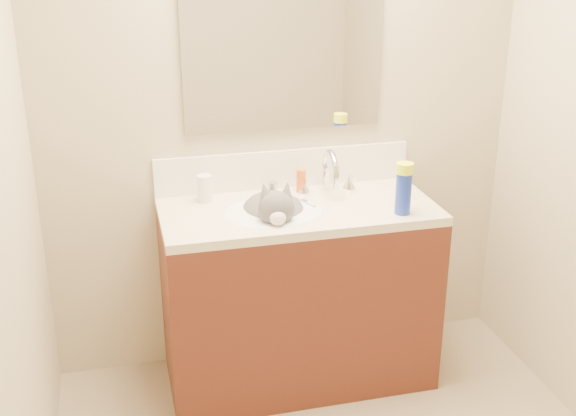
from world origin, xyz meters
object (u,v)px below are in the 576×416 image
vanity_cabinet (298,298)px  silver_jar (272,188)px  basin (273,227)px  cat (274,215)px  spray_can (403,193)px  faucet (329,175)px  pill_bottle (205,188)px  amber_bottle (301,181)px

vanity_cabinet → silver_jar: (-0.07, 0.19, 0.48)m
vanity_cabinet → silver_jar: size_ratio=21.37×
basin → cat: cat is taller
silver_jar → spray_can: spray_can is taller
faucet → cat: (-0.29, -0.14, -0.11)m
vanity_cabinet → pill_bottle: 0.66m
vanity_cabinet → silver_jar: silver_jar is taller
basin → cat: 0.05m
silver_jar → amber_bottle: amber_bottle is taller
faucet → silver_jar: 0.27m
cat → silver_jar: size_ratio=7.58×
amber_bottle → faucet: bearing=-21.6°
vanity_cabinet → cat: bearing=-179.2°
faucet → pill_bottle: (-0.56, 0.03, -0.03)m
vanity_cabinet → cat: (-0.11, -0.00, 0.42)m
basin → amber_bottle: bearing=50.0°
vanity_cabinet → pill_bottle: bearing=156.2°
vanity_cabinet → silver_jar: 0.52m
faucet → spray_can: (0.23, -0.32, 0.01)m
pill_bottle → faucet: bearing=-3.3°
faucet → silver_jar: size_ratio=4.99×
pill_bottle → silver_jar: size_ratio=2.15×
spray_can → cat: bearing=161.1°
faucet → pill_bottle: bearing=176.7°
silver_jar → spray_can: bearing=-37.5°
faucet → spray_can: bearing=-54.1°
pill_bottle → amber_bottle: pill_bottle is taller
vanity_cabinet → pill_bottle: size_ratio=9.93×
vanity_cabinet → basin: 0.40m
cat → spray_can: spray_can is taller
amber_bottle → spray_can: bearing=-46.2°
basin → silver_jar: silver_jar is taller
vanity_cabinet → faucet: bearing=37.3°
amber_bottle → spray_can: spray_can is taller
silver_jar → faucet: bearing=-12.0°
pill_bottle → amber_bottle: bearing=1.9°
pill_bottle → spray_can: size_ratio=0.66×
vanity_cabinet → spray_can: bearing=-23.7°
vanity_cabinet → amber_bottle: amber_bottle is taller
cat → spray_can: bearing=-11.2°
silver_jar → amber_bottle: size_ratio=0.52×
pill_bottle → silver_jar: bearing=3.9°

